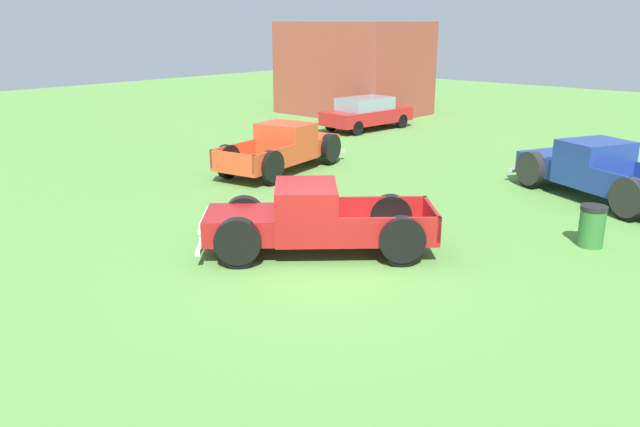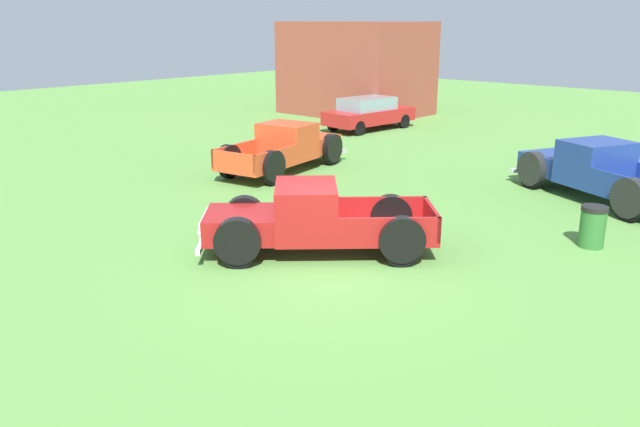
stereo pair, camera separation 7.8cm
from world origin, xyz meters
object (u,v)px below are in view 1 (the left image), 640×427
object	(u,v)px
pickup_truck_foreground	(303,221)
pickup_truck_behind_left	(591,170)
sedan_distant_a	(366,113)
trash_can	(592,226)
pickup_truck_behind_right	(287,147)

from	to	relation	value
pickup_truck_foreground	pickup_truck_behind_left	xyz separation A→B (m)	(2.95, 8.97, 0.05)
pickup_truck_foreground	sedan_distant_a	distance (m)	16.79
trash_can	pickup_truck_foreground	bearing A→B (deg)	-134.26
pickup_truck_behind_left	pickup_truck_behind_right	xyz separation A→B (m)	(-9.03, -3.32, -0.02)
pickup_truck_behind_right	sedan_distant_a	xyz separation A→B (m)	(-3.12, 8.41, 0.03)
pickup_truck_behind_left	sedan_distant_a	size ratio (longest dim) A/B	1.22
trash_can	sedan_distant_a	bearing A→B (deg)	145.70
pickup_truck_behind_left	trash_can	size ratio (longest dim) A/B	6.00
pickup_truck_foreground	pickup_truck_behind_left	world-z (taller)	pickup_truck_behind_left
pickup_truck_behind_right	sedan_distant_a	bearing A→B (deg)	110.33
sedan_distant_a	trash_can	size ratio (longest dim) A/B	4.90
sedan_distant_a	pickup_truck_behind_right	bearing A→B (deg)	-69.67
pickup_truck_behind_right	sedan_distant_a	world-z (taller)	pickup_truck_behind_right
pickup_truck_behind_right	pickup_truck_foreground	bearing A→B (deg)	-42.84
pickup_truck_foreground	trash_can	size ratio (longest dim) A/B	5.14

